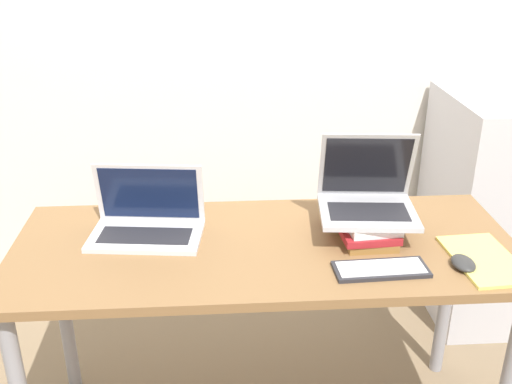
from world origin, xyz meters
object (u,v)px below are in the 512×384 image
at_px(book_stack, 364,223).
at_px(wireless_keyboard, 381,269).
at_px(mouse, 463,263).
at_px(notepad, 484,259).
at_px(laptop_on_books, 367,196).
at_px(laptop_left, 147,221).
at_px(mini_fridge, 494,209).

xyz_separation_m(book_stack, wireless_keyboard, (-0.00, -0.23, -0.03)).
xyz_separation_m(mouse, notepad, (0.08, 0.03, -0.01)).
relative_size(laptop_on_books, notepad, 1.05).
bearing_deg(book_stack, notepad, -31.06).
bearing_deg(mouse, book_stack, 137.31).
height_order(laptop_left, mouse, laptop_left).
height_order(book_stack, mini_fridge, mini_fridge).
height_order(laptop_on_books, notepad, laptop_on_books).
distance_m(laptop_left, mouse, 0.98).
distance_m(laptop_left, notepad, 1.05).
distance_m(book_stack, mouse, 0.33).
bearing_deg(mouse, wireless_keyboard, -178.84).
bearing_deg(laptop_on_books, mouse, -45.11).
distance_m(mouse, mini_fridge, 1.05).
bearing_deg(wireless_keyboard, mouse, 1.16).
bearing_deg(notepad, mouse, -158.25).
relative_size(wireless_keyboard, notepad, 0.91).
relative_size(laptop_left, book_stack, 1.32).
bearing_deg(book_stack, laptop_on_books, 68.65).
bearing_deg(mouse, mini_fridge, 59.21).
bearing_deg(laptop_left, notepad, -13.15).
relative_size(laptop_on_books, mini_fridge, 0.31).
bearing_deg(book_stack, wireless_keyboard, -90.82).
relative_size(mouse, notepad, 0.32).
height_order(book_stack, wireless_keyboard, book_stack).
height_order(book_stack, mouse, book_stack).
bearing_deg(laptop_on_books, wireless_keyboard, -92.08).
xyz_separation_m(book_stack, mini_fridge, (0.77, 0.65, -0.29)).
bearing_deg(notepad, laptop_on_books, 146.66).
distance_m(laptop_on_books, wireless_keyboard, 0.27).
bearing_deg(book_stack, mini_fridge, 40.41).
xyz_separation_m(mouse, mini_fridge, (0.52, 0.88, -0.26)).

